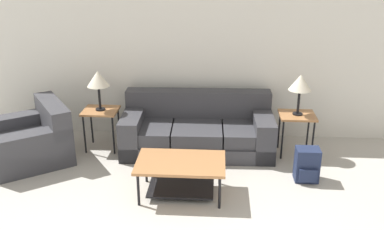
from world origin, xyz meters
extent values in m
cube|color=silver|center=(0.00, 4.81, 1.30)|extent=(9.05, 0.06, 2.60)
cube|color=#38383D|center=(-0.07, 4.16, 0.11)|extent=(2.20, 1.02, 0.22)
cube|color=#38383D|center=(-0.79, 4.12, 0.32)|extent=(0.73, 0.88, 0.20)
cube|color=#38383D|center=(-0.07, 4.14, 0.32)|extent=(0.73, 0.88, 0.20)
cube|color=#38383D|center=(0.66, 4.16, 0.32)|extent=(0.73, 0.88, 0.20)
cube|color=#38383D|center=(-0.08, 4.51, 0.62)|extent=(2.18, 0.32, 0.40)
cube|color=#38383D|center=(-1.01, 4.14, 0.29)|extent=(0.31, 0.97, 0.58)
cube|color=#38383D|center=(0.88, 4.19, 0.29)|extent=(0.31, 0.97, 0.58)
cube|color=#38383D|center=(-2.42, 3.70, 0.20)|extent=(1.44, 1.45, 0.40)
cube|color=#38383D|center=(-2.11, 3.92, 0.60)|extent=(0.81, 1.01, 0.40)
cube|color=#38383D|center=(-2.65, 4.03, 0.28)|extent=(0.99, 0.80, 0.56)
cube|color=#38383D|center=(-2.20, 3.38, 0.28)|extent=(0.99, 0.80, 0.56)
cube|color=#A87042|center=(-0.20, 2.93, 0.43)|extent=(1.06, 0.66, 0.04)
cylinder|color=black|center=(-0.67, 2.66, 0.21)|extent=(0.03, 0.03, 0.41)
cylinder|color=black|center=(0.26, 2.66, 0.21)|extent=(0.03, 0.03, 0.41)
cylinder|color=black|center=(-0.67, 3.20, 0.21)|extent=(0.03, 0.03, 0.41)
cylinder|color=black|center=(0.26, 3.20, 0.21)|extent=(0.03, 0.03, 0.41)
cube|color=black|center=(-0.20, 2.93, 0.08)|extent=(0.79, 0.46, 0.02)
cube|color=#A87042|center=(-1.48, 4.15, 0.60)|extent=(0.50, 0.44, 0.03)
cylinder|color=black|center=(-1.69, 3.97, 0.29)|extent=(0.03, 0.03, 0.58)
cylinder|color=black|center=(-1.27, 3.97, 0.29)|extent=(0.03, 0.03, 0.58)
cylinder|color=black|center=(-1.69, 4.33, 0.29)|extent=(0.03, 0.03, 0.58)
cylinder|color=black|center=(-1.27, 4.33, 0.29)|extent=(0.03, 0.03, 0.58)
cube|color=#A87042|center=(1.35, 4.15, 0.60)|extent=(0.50, 0.44, 0.03)
cylinder|color=black|center=(1.14, 3.97, 0.29)|extent=(0.03, 0.03, 0.58)
cylinder|color=black|center=(1.56, 3.97, 0.29)|extent=(0.03, 0.03, 0.58)
cylinder|color=black|center=(1.14, 4.33, 0.29)|extent=(0.03, 0.03, 0.58)
cylinder|color=black|center=(1.56, 4.33, 0.29)|extent=(0.03, 0.03, 0.58)
cylinder|color=black|center=(-1.48, 4.15, 0.62)|extent=(0.14, 0.14, 0.02)
cylinder|color=black|center=(-1.48, 4.15, 0.80)|extent=(0.04, 0.04, 0.34)
cone|color=beige|center=(-1.48, 4.15, 1.08)|extent=(0.32, 0.32, 0.22)
cylinder|color=black|center=(1.35, 4.15, 0.62)|extent=(0.14, 0.14, 0.02)
cylinder|color=black|center=(1.35, 4.15, 0.80)|extent=(0.04, 0.04, 0.34)
cone|color=beige|center=(1.35, 4.15, 1.08)|extent=(0.32, 0.32, 0.22)
cube|color=#1E2847|center=(1.38, 3.39, 0.22)|extent=(0.30, 0.23, 0.44)
cube|color=#1E2847|center=(1.38, 3.25, 0.13)|extent=(0.22, 0.05, 0.18)
cylinder|color=#1E2847|center=(1.29, 3.52, 0.24)|extent=(0.02, 0.02, 0.33)
cylinder|color=#1E2847|center=(1.46, 3.52, 0.24)|extent=(0.02, 0.02, 0.33)
camera|label=1|loc=(0.23, -1.57, 2.79)|focal=40.00mm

